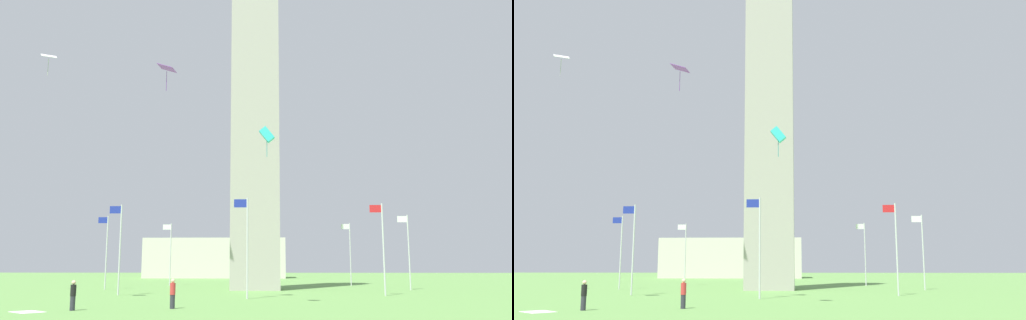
{
  "view_description": "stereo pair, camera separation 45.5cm",
  "coord_description": "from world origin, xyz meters",
  "views": [
    {
      "loc": [
        -2.5,
        59.21,
        2.52
      ],
      "look_at": [
        0.0,
        0.0,
        13.73
      ],
      "focal_mm": 39.07,
      "sensor_mm": 36.0,
      "label": 1
    },
    {
      "loc": [
        -2.95,
        59.19,
        2.52
      ],
      "look_at": [
        0.0,
        0.0,
        13.73
      ],
      "focal_mm": 39.07,
      "sensor_mm": 36.0,
      "label": 2
    }
  ],
  "objects": [
    {
      "name": "kite_white_diamond",
      "position": [
        14.75,
        20.25,
        17.94
      ],
      "size": [
        1.46,
        1.41,
        1.82
      ],
      "color": "white"
    },
    {
      "name": "kite_purple_diamond",
      "position": [
        7.83,
        10.54,
        20.41
      ],
      "size": [
        1.66,
        1.72,
        2.45
      ],
      "color": "purple"
    },
    {
      "name": "flagpole_s",
      "position": [
        -15.86,
        0.0,
        4.24
      ],
      "size": [
        1.12,
        0.14,
        7.72
      ],
      "color": "silver",
      "rests_on": "ground"
    },
    {
      "name": "obelisk_monument",
      "position": [
        0.0,
        0.0,
        23.17
      ],
      "size": [
        5.1,
        5.1,
        46.34
      ],
      "color": "#A8A399",
      "rests_on": "ground"
    },
    {
      "name": "flagpole_se",
      "position": [
        -11.2,
        11.26,
        4.24
      ],
      "size": [
        1.12,
        0.14,
        7.72
      ],
      "color": "silver",
      "rests_on": "ground"
    },
    {
      "name": "person_black_shirt",
      "position": [
        9.23,
        27.3,
        0.83
      ],
      "size": [
        0.32,
        0.32,
        1.67
      ],
      "rotation": [
        0.0,
        0.0,
        -1.32
      ],
      "color": "#2D2D38",
      "rests_on": "ground"
    },
    {
      "name": "kite_cyan_box",
      "position": [
        -1.7,
        23.03,
        11.08
      ],
      "size": [
        1.03,
        0.54,
        2.05
      ],
      "color": "#33C6D1"
    },
    {
      "name": "picnic_blanket_near_first_person",
      "position": [
        11.32,
        28.36,
        0.01
      ],
      "size": [
        2.28,
        2.24,
        0.01
      ],
      "primitive_type": "cube",
      "rotation": [
        0.0,
        0.0,
        2.41
      ],
      "color": "white",
      "rests_on": "ground"
    },
    {
      "name": "flagpole_w",
      "position": [
        0.06,
        -15.93,
        4.24
      ],
      "size": [
        1.12,
        0.14,
        7.72
      ],
      "color": "silver",
      "rests_on": "ground"
    },
    {
      "name": "flagpole_n",
      "position": [
        15.99,
        0.0,
        4.24
      ],
      "size": [
        1.12,
        0.14,
        7.72
      ],
      "color": "silver",
      "rests_on": "ground"
    },
    {
      "name": "flagpole_nw",
      "position": [
        11.32,
        -11.26,
        4.24
      ],
      "size": [
        1.12,
        0.14,
        7.72
      ],
      "color": "silver",
      "rests_on": "ground"
    },
    {
      "name": "person_red_shirt",
      "position": [
        3.84,
        25.75,
        0.86
      ],
      "size": [
        0.32,
        0.32,
        1.72
      ],
      "rotation": [
        0.0,
        0.0,
        -2.03
      ],
      "color": "#2D2D38",
      "rests_on": "ground"
    },
    {
      "name": "ground_plane",
      "position": [
        0.0,
        0.0,
        0.0
      ],
      "size": [
        260.0,
        260.0,
        0.0
      ],
      "primitive_type": "plane",
      "color": "#609347"
    },
    {
      "name": "flagpole_sw",
      "position": [
        -11.2,
        -11.26,
        4.24
      ],
      "size": [
        1.12,
        0.14,
        7.72
      ],
      "color": "silver",
      "rests_on": "ground"
    },
    {
      "name": "flagpole_e",
      "position": [
        0.06,
        15.93,
        4.24
      ],
      "size": [
        1.12,
        0.14,
        7.72
      ],
      "color": "silver",
      "rests_on": "ground"
    },
    {
      "name": "flagpole_ne",
      "position": [
        11.32,
        11.26,
        4.24
      ],
      "size": [
        1.12,
        0.14,
        7.72
      ],
      "color": "silver",
      "rests_on": "ground"
    },
    {
      "name": "distant_building",
      "position": [
        10.29,
        -54.71,
        3.88
      ],
      "size": [
        27.77,
        11.57,
        7.75
      ],
      "color": "beige",
      "rests_on": "ground"
    }
  ]
}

